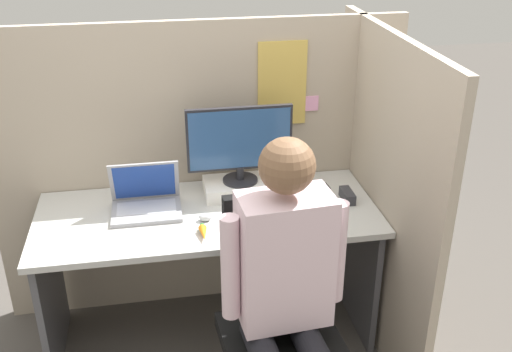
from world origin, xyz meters
TOP-DOWN VIEW (x-y plane):
  - cubicle_panel_back at (0.00, 0.69)m, footprint 2.10×0.05m
  - cubicle_panel_right at (0.82, 0.27)m, footprint 0.04×1.30m
  - desk at (0.00, 0.33)m, footprint 1.60×0.67m
  - paper_box at (0.18, 0.49)m, footprint 0.36×0.21m
  - monitor at (0.18, 0.49)m, footprint 0.51×0.17m
  - laptop at (-0.28, 0.39)m, footprint 0.32×0.24m
  - mouse at (-0.02, 0.25)m, footprint 0.06×0.04m
  - stapler at (0.68, 0.33)m, footprint 0.05×0.13m
  - carrot_toy at (-0.04, 0.11)m, footprint 0.04×0.12m
  - office_chair at (0.23, -0.22)m, footprint 0.53×0.57m
  - person at (0.22, -0.37)m, footprint 0.48×0.44m

SIDE VIEW (x-z plane):
  - office_chair at x=0.23m, z-range 0.03..1.04m
  - desk at x=0.00m, z-range 0.19..0.93m
  - mouse at x=-0.02m, z-range 0.73..0.77m
  - carrot_toy at x=-0.04m, z-range 0.73..0.77m
  - stapler at x=0.68m, z-range 0.73..0.78m
  - paper_box at x=0.18m, z-range 0.73..0.80m
  - cubicle_panel_right at x=0.82m, z-range 0.00..1.55m
  - cubicle_panel_back at x=0.00m, z-range 0.00..1.56m
  - laptop at x=-0.28m, z-range 0.66..0.90m
  - person at x=0.22m, z-range 0.11..1.47m
  - monitor at x=0.18m, z-range 0.81..1.20m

